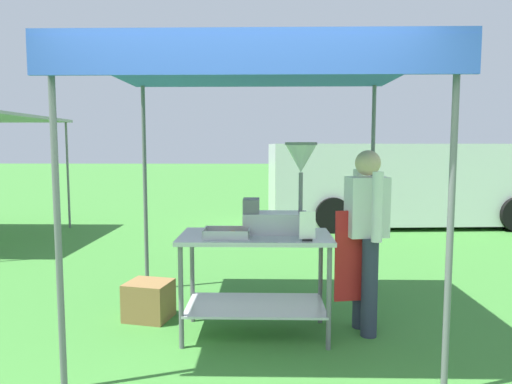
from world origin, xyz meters
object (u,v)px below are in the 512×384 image
(stall_canopy, at_px, (256,72))
(menu_sign, at_px, (307,228))
(donut_tray, at_px, (227,234))
(donut_fryer, at_px, (283,198))
(vendor, at_px, (366,231))
(van_white, at_px, (409,183))
(donut_cart, at_px, (256,262))
(supply_crate, at_px, (149,300))

(stall_canopy, bearing_deg, menu_sign, -39.88)
(donut_tray, distance_m, donut_fryer, 0.59)
(vendor, height_order, van_white, van_white)
(menu_sign, bearing_deg, donut_cart, 148.93)
(stall_canopy, relative_size, donut_cart, 2.12)
(donut_fryer, distance_m, menu_sign, 0.44)
(donut_fryer, height_order, van_white, van_white)
(donut_tray, distance_m, supply_crate, 1.17)
(vendor, bearing_deg, stall_canopy, 179.24)
(stall_canopy, relative_size, donut_tray, 7.13)
(supply_crate, bearing_deg, donut_tray, -30.25)
(donut_cart, height_order, donut_tray, donut_tray)
(donut_cart, xyz_separation_m, donut_fryer, (0.24, 0.09, 0.55))
(donut_cart, distance_m, menu_sign, 0.60)
(stall_canopy, xyz_separation_m, supply_crate, (-1.03, 0.26, -2.09))
(stall_canopy, distance_m, donut_tray, 1.39)
(donut_fryer, relative_size, supply_crate, 1.68)
(supply_crate, bearing_deg, menu_sign, -22.78)
(donut_tray, distance_m, menu_sign, 0.67)
(donut_tray, xyz_separation_m, vendor, (1.19, 0.19, -0.01))
(stall_canopy, xyz_separation_m, van_white, (3.10, 5.80, -1.39))
(stall_canopy, distance_m, donut_cart, 1.62)
(donut_cart, bearing_deg, menu_sign, -31.07)
(donut_fryer, height_order, menu_sign, donut_fryer)
(donut_tray, height_order, van_white, van_white)
(donut_cart, height_order, vendor, vendor)
(vendor, distance_m, supply_crate, 2.13)
(donut_cart, bearing_deg, vendor, 5.09)
(donut_tray, relative_size, vendor, 0.24)
(donut_fryer, xyz_separation_m, van_white, (2.87, 5.81, -0.32))
(donut_cart, xyz_separation_m, menu_sign, (0.42, -0.25, 0.34))
(van_white, bearing_deg, donut_fryer, -116.26)
(donut_tray, bearing_deg, vendor, 9.23)
(menu_sign, xyz_separation_m, van_white, (2.68, 6.16, -0.11))
(vendor, relative_size, supply_crate, 3.43)
(stall_canopy, xyz_separation_m, donut_fryer, (0.24, -0.01, -1.07))
(donut_cart, distance_m, van_white, 6.67)
(donut_cart, height_order, menu_sign, menu_sign)
(donut_cart, distance_m, vendor, 1.00)
(donut_tray, relative_size, van_white, 0.07)
(donut_cart, relative_size, supply_crate, 2.76)
(menu_sign, distance_m, vendor, 0.64)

